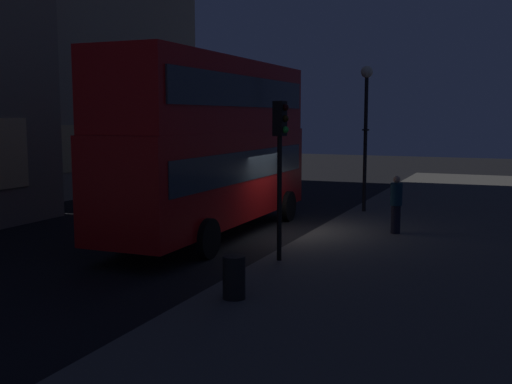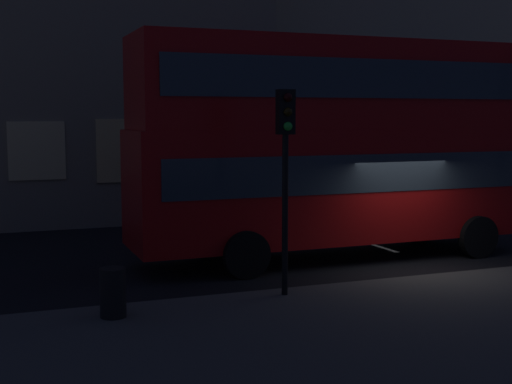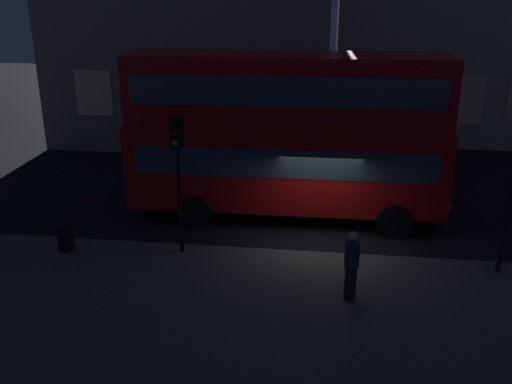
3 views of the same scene
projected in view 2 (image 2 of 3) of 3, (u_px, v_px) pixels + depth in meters
The scene contains 5 objects.
ground_plane at pixel (417, 271), 16.05m from camera, with size 80.00×80.00×0.00m, color black.
building_plain_facade at pixel (381, 23), 31.99m from camera, with size 14.78×7.32×15.67m.
double_decker_bus at pixel (335, 138), 17.17m from camera, with size 10.36×2.83×5.42m.
traffic_light_near_kerb at pixel (286, 148), 13.18m from camera, with size 0.34×0.37×3.97m.
litter_bin at pixel (113, 293), 11.97m from camera, with size 0.45×0.45×0.86m, color black.
Camera 2 is at (-9.06, -13.42, 3.61)m, focal length 48.58 mm.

